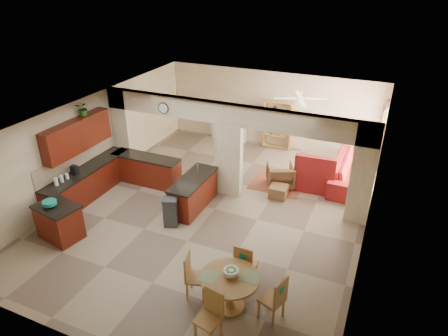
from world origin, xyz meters
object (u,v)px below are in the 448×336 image
at_px(dining_table, 230,288).
at_px(sofa, 352,171).
at_px(kitchen_island, 59,222).
at_px(armchair, 280,175).

bearing_deg(dining_table, sofa, 76.58).
xyz_separation_m(dining_table, sofa, (1.50, 6.29, -0.11)).
xyz_separation_m(kitchen_island, dining_table, (4.79, -0.46, 0.06)).
height_order(sofa, armchair, sofa).
bearing_deg(kitchen_island, armchair, 58.23).
distance_m(dining_table, armchair, 5.22).
height_order(dining_table, sofa, sofa).
xyz_separation_m(kitchen_island, sofa, (6.29, 5.84, -0.05)).
bearing_deg(dining_table, armchair, 95.47).
xyz_separation_m(sofa, armchair, (-2.00, -1.10, -0.05)).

